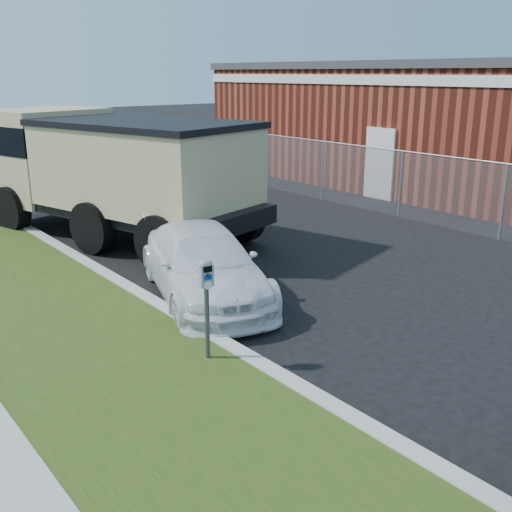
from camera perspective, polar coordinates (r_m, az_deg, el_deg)
ground at (r=10.15m, az=9.79°, el=-5.26°), size 120.00×120.00×0.00m
chainlink_fence at (r=18.75m, az=6.43°, el=9.15°), size 0.06×30.06×30.00m
brick_building at (r=23.83m, az=15.32°, el=12.43°), size 9.20×14.20×4.17m
parking_meter at (r=7.83m, az=-4.76°, el=-3.05°), size 0.21×0.16×1.38m
white_wagon at (r=10.57m, az=-5.16°, el=-0.68°), size 2.94×4.47×1.20m
dump_truck at (r=14.87m, az=-13.94°, el=8.21°), size 4.63×7.92×2.93m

